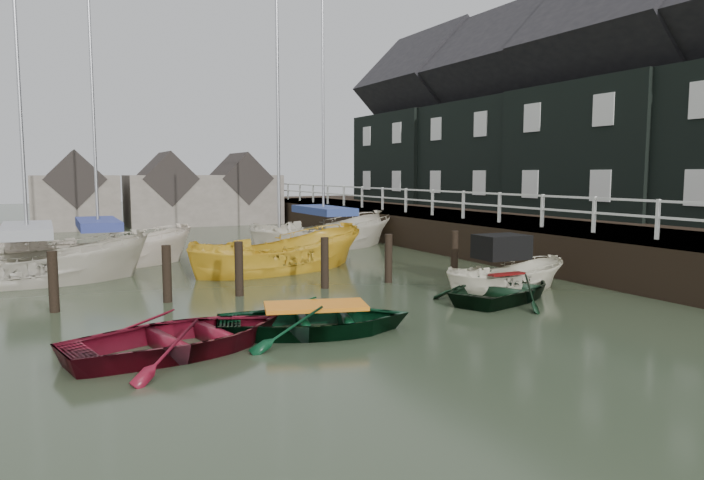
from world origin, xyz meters
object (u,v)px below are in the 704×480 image
motorboat (505,286)px  sailboat_b (100,265)px  rowboat_dkgreen (506,298)px  sailboat_d (324,247)px  sailboat_a (30,281)px  rowboat_green (316,333)px  sailboat_c (280,270)px  rowboat_red (183,352)px

motorboat → sailboat_b: (-9.36, 9.42, -0.06)m
rowboat_dkgreen → sailboat_d: (0.09, 11.66, 0.06)m
sailboat_d → motorboat: bearing=171.7°
sailboat_a → sailboat_b: sailboat_b is taller
rowboat_green → sailboat_d: sailboat_d is taller
rowboat_green → rowboat_dkgreen: (5.68, 1.07, 0.00)m
sailboat_c → rowboat_red: bearing=135.5°
rowboat_dkgreen → motorboat: motorboat is taller
rowboat_red → sailboat_b: size_ratio=0.34×
rowboat_dkgreen → sailboat_a: (-10.83, 7.76, 0.06)m
motorboat → rowboat_red: bearing=104.9°
rowboat_red → rowboat_dkgreen: bearing=-94.2°
sailboat_a → sailboat_b: bearing=-39.6°
sailboat_d → sailboat_a: bearing=98.7°
sailboat_c → sailboat_b: bearing=43.2°
rowboat_green → rowboat_dkgreen: rowboat_dkgreen is taller
rowboat_green → sailboat_d: size_ratio=0.30×
rowboat_dkgreen → sailboat_a: sailboat_a is taller
rowboat_red → sailboat_c: (4.73, 8.11, 0.01)m
rowboat_dkgreen → sailboat_c: sailboat_c is taller
sailboat_a → sailboat_b: 3.19m
sailboat_c → rowboat_green: bearing=150.9°
rowboat_dkgreen → sailboat_d: bearing=-25.8°
rowboat_green → sailboat_b: sailboat_b is taller
sailboat_d → sailboat_c: bearing=131.6°
sailboat_b → motorboat: bearing=-139.9°
rowboat_dkgreen → motorboat: (0.60, 0.77, 0.12)m
sailboat_b → rowboat_dkgreen: bearing=-144.0°
sailboat_b → rowboat_green: bearing=-169.3°
sailboat_b → sailboat_d: size_ratio=0.93×
rowboat_red → motorboat: motorboat is taller
sailboat_b → sailboat_c: (5.19, -3.31, -0.06)m
rowboat_green → sailboat_d: 13.98m
rowboat_red → rowboat_green: rowboat_red is taller
rowboat_red → sailboat_b: sailboat_b is taller
sailboat_a → sailboat_c: size_ratio=1.00×
rowboat_dkgreen → motorboat: size_ratio=1.05×
rowboat_green → rowboat_dkgreen: 5.78m
sailboat_c → sailboat_d: (3.66, 4.79, 0.05)m
sailboat_c → rowboat_dkgreen: bearing=-166.9°
rowboat_red → motorboat: 9.12m
rowboat_red → rowboat_green: bearing=-99.1°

